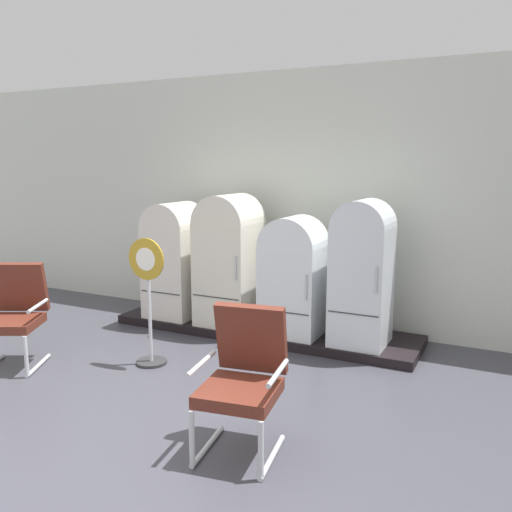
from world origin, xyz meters
TOP-DOWN VIEW (x-y plane):
  - ground at (0.00, 0.00)m, footprint 12.00×10.00m
  - back_wall at (0.00, 3.66)m, footprint 11.76×0.12m
  - display_plinth at (0.00, 3.02)m, footprint 3.77×0.95m
  - refrigerator_0 at (-1.22, 2.94)m, footprint 0.63×0.72m
  - refrigerator_1 at (-0.42, 2.93)m, footprint 0.68×0.71m
  - refrigerator_2 at (0.45, 2.88)m, footprint 0.67×0.61m
  - refrigerator_3 at (1.24, 2.90)m, footprint 0.59×0.64m
  - armchair_left at (-1.86, 0.98)m, footprint 0.78×0.83m
  - armchair_right at (1.02, 0.56)m, footprint 0.67×0.73m
  - sign_stand at (-0.62, 1.58)m, footprint 0.43×0.32m

SIDE VIEW (x-z plane):
  - ground at x=0.00m, z-range -0.05..0.00m
  - display_plinth at x=0.00m, z-range 0.00..0.10m
  - armchair_left at x=-1.86m, z-range 0.05..1.10m
  - armchair_right at x=1.02m, z-range 0.05..1.10m
  - sign_stand at x=-0.62m, z-range -0.04..1.29m
  - refrigerator_2 at x=0.45m, z-range 0.14..1.51m
  - refrigerator_0 at x=-1.22m, z-range 0.15..1.62m
  - refrigerator_3 at x=1.24m, z-range 0.16..1.74m
  - refrigerator_1 at x=-0.42m, z-range 0.15..1.75m
  - back_wall at x=0.00m, z-range 0.01..3.22m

